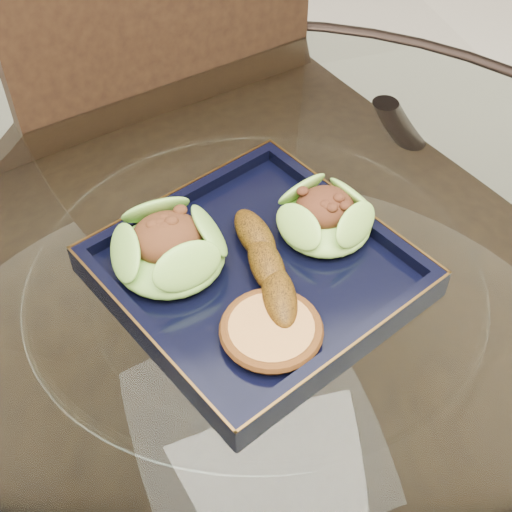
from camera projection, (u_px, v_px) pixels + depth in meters
name	position (u px, v px, depth m)	size (l,w,h in m)	color
dining_table	(256.00, 401.00, 0.82)	(1.13, 1.13, 0.77)	white
dining_chair	(222.00, 218.00, 1.03)	(0.55, 0.55, 1.06)	#331F11
navy_plate	(256.00, 276.00, 0.72)	(0.27, 0.27, 0.02)	black
lettuce_wrap_left	(169.00, 251.00, 0.70)	(0.11, 0.11, 0.04)	#52912A
lettuce_wrap_right	(325.00, 219.00, 0.74)	(0.10, 0.10, 0.04)	olive
roasted_plantain	(267.00, 265.00, 0.70)	(0.15, 0.03, 0.03)	#5E3809
crumb_patty	(271.00, 331.00, 0.65)	(0.08, 0.08, 0.02)	#C08140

